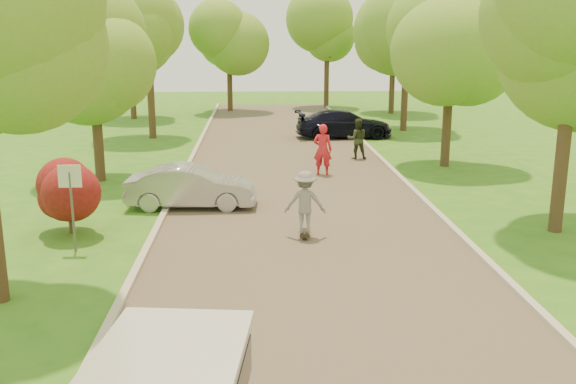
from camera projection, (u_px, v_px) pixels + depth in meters
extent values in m
plane|color=#2D6A19|center=(327.00, 314.00, 12.27)|extent=(100.00, 100.00, 0.00)
cube|color=#4C4438|center=(298.00, 206.00, 20.03)|extent=(8.00, 60.00, 0.01)
cube|color=#B2AD9E|center=(168.00, 206.00, 19.80)|extent=(0.18, 60.00, 0.12)
cube|color=#B2AD9E|center=(426.00, 202.00, 20.22)|extent=(0.18, 60.00, 0.12)
cylinder|color=#59595E|center=(73.00, 212.00, 15.61)|extent=(0.06, 0.06, 2.00)
cube|color=white|center=(70.00, 176.00, 15.39)|extent=(0.55, 0.04, 0.55)
cylinder|color=#382619|center=(71.00, 221.00, 17.19)|extent=(0.12, 0.12, 0.70)
sphere|color=#590F0F|center=(69.00, 194.00, 17.01)|extent=(1.70, 1.70, 1.70)
sphere|color=#609528|center=(6.00, 8.00, 11.59)|extent=(3.45, 3.45, 3.45)
cylinder|color=#382619|center=(98.00, 138.00, 23.17)|extent=(0.36, 0.36, 3.15)
sphere|color=#609528|center=(92.00, 58.00, 22.49)|extent=(4.20, 4.20, 4.20)
sphere|color=#609528|center=(109.00, 40.00, 22.38)|extent=(3.15, 3.15, 3.15)
cylinder|color=#382619|center=(151.00, 101.00, 32.81)|extent=(0.36, 0.36, 3.83)
sphere|color=#609528|center=(148.00, 34.00, 32.01)|extent=(4.80, 4.80, 4.80)
sphere|color=#609528|center=(162.00, 19.00, 31.87)|extent=(3.60, 3.60, 3.60)
cylinder|color=#382619|center=(562.00, 162.00, 17.02)|extent=(0.36, 0.36, 3.83)
sphere|color=#609528|center=(575.00, 30.00, 16.20)|extent=(5.00, 5.00, 5.00)
cylinder|color=#382619|center=(447.00, 125.00, 25.78)|extent=(0.36, 0.36, 3.38)
sphere|color=#609528|center=(451.00, 48.00, 25.06)|extent=(4.40, 4.40, 4.40)
sphere|color=#609528|center=(469.00, 31.00, 24.94)|extent=(3.30, 3.30, 3.30)
cylinder|color=#382619|center=(405.00, 94.00, 35.43)|extent=(0.36, 0.36, 4.05)
sphere|color=#609528|center=(408.00, 27.00, 34.57)|extent=(5.20, 5.20, 5.20)
sphere|color=#609528|center=(423.00, 12.00, 34.43)|extent=(3.90, 3.90, 3.90)
cylinder|color=#382619|center=(132.00, 90.00, 40.47)|extent=(0.36, 0.36, 3.60)
sphere|color=#609528|center=(129.00, 37.00, 39.68)|extent=(5.00, 5.00, 5.00)
sphere|color=#609528|center=(141.00, 24.00, 39.54)|extent=(3.75, 3.75, 3.75)
cylinder|color=#382619|center=(392.00, 85.00, 43.26)|extent=(0.36, 0.36, 3.83)
sphere|color=#609528|center=(394.00, 33.00, 42.45)|extent=(5.00, 5.00, 5.00)
sphere|color=#609528|center=(406.00, 21.00, 42.31)|extent=(3.75, 3.75, 3.75)
cylinder|color=#382619|center=(230.00, 87.00, 44.69)|extent=(0.36, 0.36, 3.38)
sphere|color=#609528|center=(229.00, 41.00, 43.94)|extent=(4.80, 4.80, 4.80)
sphere|color=#609528|center=(239.00, 30.00, 43.81)|extent=(3.60, 3.60, 3.60)
cylinder|color=#382619|center=(326.00, 83.00, 46.96)|extent=(0.36, 0.36, 3.60)
sphere|color=#609528|center=(327.00, 36.00, 46.18)|extent=(5.00, 5.00, 5.00)
sphere|color=#609528|center=(338.00, 26.00, 46.04)|extent=(3.75, 3.75, 3.75)
imported|color=#9E9FA3|center=(192.00, 187.00, 19.74)|extent=(4.02, 1.56, 1.31)
imported|color=black|center=(344.00, 124.00, 33.17)|extent=(5.09, 2.32, 1.44)
cube|color=black|center=(305.00, 233.00, 16.96)|extent=(0.32, 0.87, 0.02)
cylinder|color=#BFCC4C|center=(308.00, 232.00, 17.27)|extent=(0.03, 0.07, 0.07)
cylinder|color=#BFCC4C|center=(302.00, 232.00, 17.28)|extent=(0.03, 0.07, 0.07)
cylinder|color=#BFCC4C|center=(308.00, 239.00, 16.68)|extent=(0.03, 0.07, 0.07)
cylinder|color=#BFCC4C|center=(302.00, 239.00, 16.69)|extent=(0.03, 0.07, 0.07)
imported|color=slate|center=(305.00, 202.00, 16.76)|extent=(1.13, 0.72, 1.67)
imported|color=red|center=(323.00, 150.00, 24.27)|extent=(0.81, 0.63, 1.96)
imported|color=#2B321E|center=(357.00, 139.00, 27.44)|extent=(0.88, 0.69, 1.75)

